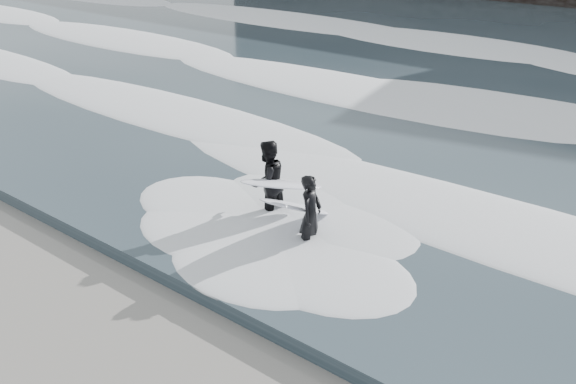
% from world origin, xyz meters
% --- Properties ---
extents(ground, '(120.00, 120.00, 0.00)m').
position_xyz_m(ground, '(0.00, 0.00, 0.00)').
color(ground, '#886146').
rests_on(ground, ground).
extents(foam_near, '(60.00, 3.20, 0.20)m').
position_xyz_m(foam_near, '(0.00, 9.00, 0.40)').
color(foam_near, white).
rests_on(foam_near, sea).
extents(foam_mid, '(60.00, 4.00, 0.24)m').
position_xyz_m(foam_mid, '(0.00, 16.00, 0.42)').
color(foam_mid, white).
rests_on(foam_mid, sea).
extents(foam_far, '(60.00, 4.80, 0.30)m').
position_xyz_m(foam_far, '(0.00, 25.00, 0.45)').
color(foam_far, white).
rests_on(foam_far, sea).
extents(surfer_left, '(1.01, 2.06, 1.64)m').
position_xyz_m(surfer_left, '(1.28, 5.68, 0.83)').
color(surfer_left, black).
rests_on(surfer_left, ground).
extents(surfer_right, '(1.45, 1.98, 1.85)m').
position_xyz_m(surfer_right, '(-0.12, 6.17, 0.93)').
color(surfer_right, black).
rests_on(surfer_right, ground).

